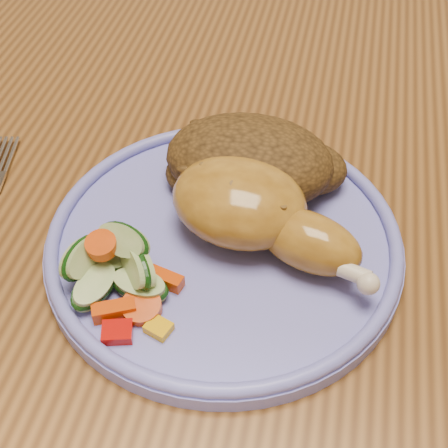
# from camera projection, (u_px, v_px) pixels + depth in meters

# --- Properties ---
(dining_table) EXTENTS (0.90, 1.40, 0.75)m
(dining_table) POSITION_uv_depth(u_px,v_px,m) (285.00, 230.00, 0.58)
(dining_table) COLOR brown
(dining_table) RESTS_ON ground
(chair_far) EXTENTS (0.42, 0.42, 0.91)m
(chair_far) POSITION_uv_depth(u_px,v_px,m) (326.00, 48.00, 1.13)
(chair_far) COLOR #4C2D16
(chair_far) RESTS_ON ground
(plate) EXTENTS (0.26, 0.26, 0.01)m
(plate) POSITION_uv_depth(u_px,v_px,m) (224.00, 244.00, 0.45)
(plate) COLOR #6E70CF
(plate) RESTS_ON dining_table
(plate_rim) EXTENTS (0.25, 0.25, 0.01)m
(plate_rim) POSITION_uv_depth(u_px,v_px,m) (224.00, 234.00, 0.44)
(plate_rim) COLOR #6E70CF
(plate_rim) RESTS_ON plate
(chicken_leg) EXTENTS (0.16, 0.11, 0.05)m
(chicken_leg) POSITION_uv_depth(u_px,v_px,m) (256.00, 211.00, 0.43)
(chicken_leg) COLOR #AC7824
(chicken_leg) RESTS_ON plate
(rice_pilaf) EXTENTS (0.14, 0.09, 0.06)m
(rice_pilaf) POSITION_uv_depth(u_px,v_px,m) (253.00, 162.00, 0.47)
(rice_pilaf) COLOR #4C3213
(rice_pilaf) RESTS_ON plate
(vegetable_pile) EXTENTS (0.09, 0.09, 0.04)m
(vegetable_pile) POSITION_uv_depth(u_px,v_px,m) (117.00, 271.00, 0.41)
(vegetable_pile) COLOR #A50A05
(vegetable_pile) RESTS_ON plate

